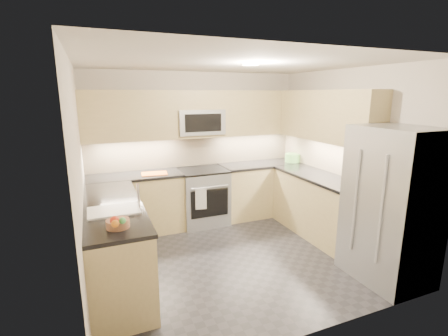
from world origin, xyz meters
The scene contains 36 objects.
floor centered at (0.00, 0.00, 0.00)m, with size 3.60×3.20×0.00m, color #242429.
ceiling centered at (0.00, 0.00, 2.50)m, with size 3.60×3.20×0.02m, color beige.
wall_back centered at (0.00, 1.60, 1.25)m, with size 3.60×0.02×2.50m, color beige.
wall_front centered at (0.00, -1.60, 1.25)m, with size 3.60×0.02×2.50m, color beige.
wall_left centered at (-1.80, 0.00, 1.25)m, with size 0.02×3.20×2.50m, color beige.
wall_right centered at (1.80, 0.00, 1.25)m, with size 0.02×3.20×2.50m, color beige.
base_cab_back_left centered at (-1.09, 1.30, 0.45)m, with size 1.42×0.60×0.90m, color tan.
base_cab_back_right centered at (1.09, 1.30, 0.45)m, with size 1.42×0.60×0.90m, color tan.
base_cab_right centered at (1.50, 0.15, 0.45)m, with size 0.60×1.70×0.90m, color tan.
base_cab_peninsula centered at (-1.50, 0.00, 0.45)m, with size 0.60×2.00×0.90m, color tan.
countertop_back_left centered at (-1.09, 1.30, 0.92)m, with size 1.42×0.63×0.04m, color black.
countertop_back_right centered at (1.09, 1.30, 0.92)m, with size 1.42×0.63×0.04m, color black.
countertop_right centered at (1.50, 0.15, 0.92)m, with size 0.63×1.70×0.04m, color black.
countertop_peninsula centered at (-1.50, 0.00, 0.92)m, with size 0.63×2.00×0.04m, color black.
upper_cab_back centered at (0.00, 1.43, 1.83)m, with size 3.60×0.35×0.75m, color tan.
upper_cab_right centered at (1.62, 0.28, 1.83)m, with size 0.35×1.95×0.75m, color tan.
backsplash_back centered at (0.00, 1.60, 1.20)m, with size 3.60×0.01×0.51m, color tan.
backsplash_right centered at (1.80, 0.45, 1.20)m, with size 0.01×2.30×0.51m, color tan.
gas_range centered at (0.00, 1.28, 0.46)m, with size 0.76×0.65×0.91m, color #979B9F.
range_cooktop centered at (0.00, 1.28, 0.92)m, with size 0.76×0.65×0.03m, color black.
oven_door_glass centered at (0.00, 0.95, 0.45)m, with size 0.62×0.02×0.45m, color black.
oven_handle centered at (0.00, 0.93, 0.72)m, with size 0.02×0.02×0.60m, color #B2B5BA.
microwave centered at (0.00, 1.40, 1.70)m, with size 0.76×0.40×0.40m, color #9B9EA2.
microwave_door centered at (0.00, 1.20, 1.70)m, with size 0.60×0.01×0.28m, color black.
refrigerator centered at (1.45, -1.15, 0.90)m, with size 0.70×0.90×1.80m, color gray.
fridge_handle_left centered at (1.08, -1.33, 0.95)m, with size 0.02×0.02×1.20m, color #B2B5BA.
fridge_handle_right centered at (1.08, -0.97, 0.95)m, with size 0.02×0.02×1.20m, color #B2B5BA.
sink_basin centered at (-1.50, -0.25, 0.88)m, with size 0.52×0.38×0.16m, color white.
faucet centered at (-1.24, -0.25, 1.08)m, with size 0.03×0.03×0.28m, color silver.
utensil_bowl centered at (1.69, 1.19, 1.01)m, with size 0.26×0.26×0.15m, color #59A145.
cutting_board centered at (-0.80, 1.23, 0.95)m, with size 0.39×0.27×0.01m, color #D05A13.
fruit_basket centered at (-1.49, -0.71, 0.98)m, with size 0.21×0.21×0.08m, color #9C6849.
fruit_apple centered at (-1.53, -0.82, 1.05)m, with size 0.08×0.08×0.08m, color red.
fruit_pear centered at (-1.46, -0.85, 1.05)m, with size 0.06×0.06×0.06m, color #4AAE53.
dish_towel_check centered at (-0.16, 0.91, 0.55)m, with size 0.17×0.01×0.33m, color silver.
fruit_orange centered at (-1.53, -0.89, 1.05)m, with size 0.07×0.07×0.07m, color orange.
Camera 1 is at (-1.66, -3.66, 2.14)m, focal length 26.00 mm.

